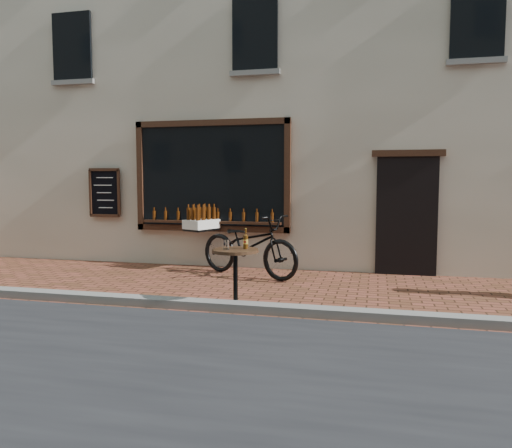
# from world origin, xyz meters

# --- Properties ---
(ground) EXTENTS (90.00, 90.00, 0.00)m
(ground) POSITION_xyz_m (0.00, 0.00, 0.00)
(ground) COLOR #59301C
(ground) RESTS_ON ground
(kerb) EXTENTS (90.00, 0.25, 0.12)m
(kerb) POSITION_xyz_m (0.00, 0.20, 0.06)
(kerb) COLOR slate
(kerb) RESTS_ON ground
(shop_building) EXTENTS (28.00, 6.20, 10.00)m
(shop_building) POSITION_xyz_m (0.00, 6.50, 5.00)
(shop_building) COLOR beige
(shop_building) RESTS_ON ground
(cargo_bicycle) EXTENTS (2.59, 1.68, 1.23)m
(cargo_bicycle) POSITION_xyz_m (-0.95, 2.65, 0.59)
(cargo_bicycle) COLOR black
(cargo_bicycle) RESTS_ON ground
(bistro_table) EXTENTS (0.64, 0.64, 1.10)m
(bistro_table) POSITION_xyz_m (-0.51, 0.35, 0.59)
(bistro_table) COLOR black
(bistro_table) RESTS_ON ground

